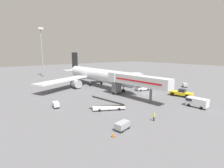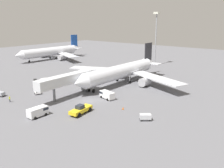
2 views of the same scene
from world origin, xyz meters
name	(u,v)px [view 2 (image 2 of 2)]	position (x,y,z in m)	size (l,w,h in m)	color
ground_plane	(88,101)	(0.00, 0.00, 0.00)	(300.00, 300.00, 0.00)	slate
airplane_at_gate	(123,71)	(-4.49, 22.34, 4.27)	(48.87, 46.51, 13.08)	silver
jet_bridge	(69,80)	(-7.22, -0.44, 5.14)	(4.15, 20.72, 6.88)	silver
pushback_tug	(81,109)	(5.32, -8.08, 1.06)	(3.25, 6.86, 2.30)	yellow
belt_loader_truck	(37,89)	(-18.95, -3.86, 0.78)	(7.37, 5.18, 3.44)	white
service_van_rear_right	(38,111)	(-1.24, -15.61, 1.27)	(2.45, 4.81, 2.22)	white
service_van_far_right	(107,95)	(2.78, 4.87, 1.22)	(5.28, 3.18, 2.13)	white
baggage_cart_outer_right	(145,117)	(19.71, -1.75, 0.81)	(2.87, 2.71, 1.46)	#38383D
baggage_cart_near_right	(0,94)	(-23.49, -13.37, 0.77)	(2.96, 1.94, 1.37)	#38383D
baggage_cart_mid_right	(44,80)	(-27.75, 5.40, 0.76)	(1.68, 2.57, 1.35)	#38383D
ground_crew_worker_foreground	(10,99)	(-16.24, -14.43, 0.93)	(0.40, 0.40, 1.75)	#1E2333
safety_cone_alpha	(123,108)	(11.68, 0.63, 0.37)	(0.49, 0.49, 0.75)	black
airplane_background	(52,52)	(-69.02, 41.13, 4.28)	(45.42, 45.66, 13.12)	silver
apron_light_mast	(156,29)	(-12.95, 61.16, 17.89)	(2.40, 2.40, 25.80)	#93969B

